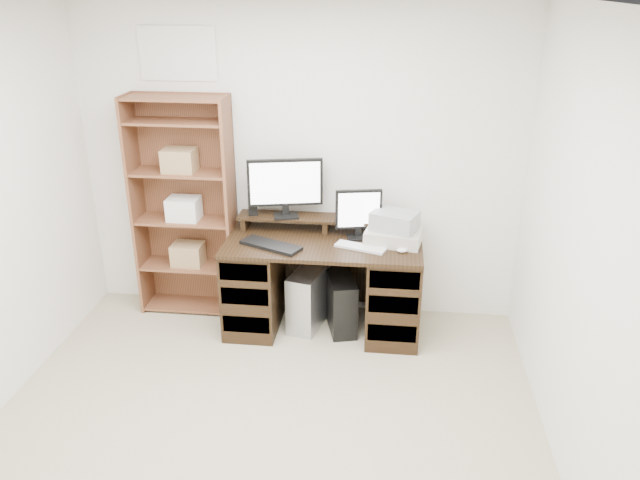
% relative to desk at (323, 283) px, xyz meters
% --- Properties ---
extents(room, '(3.54, 4.04, 2.54)m').
position_rel_desk_xyz_m(room, '(-0.23, -1.64, 0.86)').
color(room, '#B8AD8C').
rests_on(room, ground).
extents(desk, '(1.50, 0.70, 0.75)m').
position_rel_desk_xyz_m(desk, '(0.00, 0.00, 0.00)').
color(desk, black).
rests_on(desk, ground).
extents(riser_shelf, '(1.40, 0.22, 0.12)m').
position_rel_desk_xyz_m(riser_shelf, '(0.00, 0.21, 0.45)').
color(riser_shelf, black).
rests_on(riser_shelf, desk).
extents(monitor_wide, '(0.58, 0.19, 0.46)m').
position_rel_desk_xyz_m(monitor_wide, '(-0.32, 0.19, 0.74)').
color(monitor_wide, black).
rests_on(monitor_wide, riser_shelf).
extents(monitor_small, '(0.35, 0.16, 0.39)m').
position_rel_desk_xyz_m(monitor_small, '(0.26, 0.11, 0.57)').
color(monitor_small, black).
rests_on(monitor_small, desk).
extents(speaker, '(0.09, 0.09, 0.18)m').
position_rel_desk_xyz_m(speaker, '(-0.58, 0.20, 0.57)').
color(speaker, black).
rests_on(speaker, riser_shelf).
extents(keyboard_black, '(0.50, 0.34, 0.03)m').
position_rel_desk_xyz_m(keyboard_black, '(-0.38, -0.15, 0.37)').
color(keyboard_black, black).
rests_on(keyboard_black, desk).
extents(keyboard_white, '(0.40, 0.23, 0.02)m').
position_rel_desk_xyz_m(keyboard_white, '(0.29, -0.10, 0.37)').
color(keyboard_white, silver).
rests_on(keyboard_white, desk).
extents(mouse, '(0.09, 0.07, 0.03)m').
position_rel_desk_xyz_m(mouse, '(0.60, -0.14, 0.38)').
color(mouse, silver).
rests_on(mouse, desk).
extents(printer, '(0.46, 0.37, 0.10)m').
position_rel_desk_xyz_m(printer, '(0.53, 0.04, 0.41)').
color(printer, '#B5AF9E').
rests_on(printer, desk).
extents(basket, '(0.39, 0.34, 0.14)m').
position_rel_desk_xyz_m(basket, '(0.53, 0.04, 0.53)').
color(basket, '#94999E').
rests_on(basket, printer).
extents(tower_silver, '(0.32, 0.52, 0.48)m').
position_rel_desk_xyz_m(tower_silver, '(-0.12, 0.04, -0.15)').
color(tower_silver, '#B3B5BA').
rests_on(tower_silver, ground).
extents(tower_black, '(0.30, 0.48, 0.45)m').
position_rel_desk_xyz_m(tower_black, '(0.14, 0.01, -0.17)').
color(tower_black, black).
rests_on(tower_black, ground).
extents(bookshelf, '(0.80, 0.30, 1.80)m').
position_rel_desk_xyz_m(bookshelf, '(-1.15, 0.21, 0.53)').
color(bookshelf, brown).
rests_on(bookshelf, ground).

